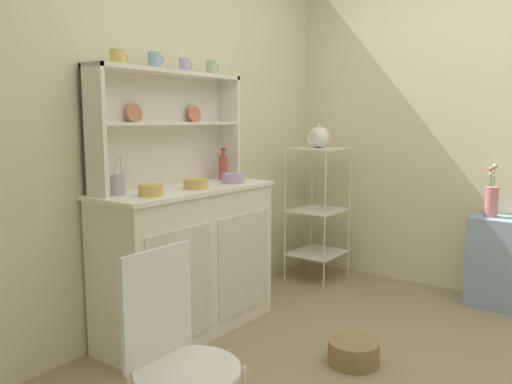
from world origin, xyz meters
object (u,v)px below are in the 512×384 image
Objects in this scene: hutch_cabinet at (188,259)px; wire_chair at (175,347)px; cup_gold_0 at (118,57)px; hutch_shelf_unit at (166,119)px; side_shelf_blue at (506,263)px; floor_basket at (353,352)px; porcelain_teapot at (319,137)px; bowl_mixing_large at (151,190)px; utensil_jar at (118,184)px; jam_bottle at (223,167)px; bakers_rack at (318,202)px; flower_vase at (492,199)px.

wire_chair is (-0.98, -0.90, 0.06)m from hutch_cabinet.
hutch_shelf_unit is at bearing 6.55° from cup_gold_0.
floor_basket is at bearing 160.78° from side_shelf_blue.
porcelain_teapot is (-0.22, 1.36, 0.84)m from side_shelf_blue.
side_shelf_blue is at bearing -39.06° from cup_gold_0.
cup_gold_0 reaches higher than wire_chair.
bowl_mixing_large is 0.18m from utensil_jar.
cup_gold_0 is 0.45× the size of jam_bottle.
cup_gold_0 reaches higher than hutch_shelf_unit.
bakers_rack is 2.49m from wire_chair.
side_shelf_blue is 1.71× the size of flower_vase.
bakers_rack is 1.26m from flower_vase.
hutch_shelf_unit is 0.56m from utensil_jar.
bowl_mixing_large reaches higher than side_shelf_blue.
hutch_cabinet is at bearing -18.38° from cup_gold_0.
porcelain_teapot is at bearing -5.83° from utensil_jar.
cup_gold_0 is at bearing 161.62° from hutch_cabinet.
cup_gold_0 is 2.59m from flower_vase.
flower_vase is (0.22, -1.24, -0.41)m from porcelain_teapot.
hutch_cabinet is 1.88× the size of side_shelf_blue.
wire_chair is at bearing -161.45° from porcelain_teapot.
wire_chair is 6.40× the size of bowl_mixing_large.
bakers_rack is at bearing -4.43° from hutch_cabinet.
bakers_rack is at bearing -11.61° from jam_bottle.
porcelain_teapot is at bearing -1.10° from bowl_mixing_large.
porcelain_teapot is (-0.00, -0.00, 0.52)m from bakers_rack.
floor_basket is (1.21, -0.09, -0.46)m from wire_chair.
side_shelf_blue is 1.61m from porcelain_teapot.
wire_chair is (-2.36, -0.79, -0.11)m from bakers_rack.
hutch_shelf_unit is 1.70m from floor_basket.
wire_chair is 1.12m from bowl_mixing_large.
flower_vase is at bearing -80.05° from porcelain_teapot.
wire_chair reaches higher than floor_basket.
utensil_jar reaches higher than flower_vase.
bakers_rack is at bearing 0.00° from porcelain_teapot.
floor_basket is 1.27× the size of jam_bottle.
bowl_mixing_large is 1.73m from porcelain_teapot.
side_shelf_blue reaches higher than floor_basket.
wire_chair is 2.33× the size of flower_vase.
utensil_jar reaches higher than wire_chair.
cup_gold_0 is at bearing 97.23° from bowl_mixing_large.
side_shelf_blue is at bearing -37.34° from utensil_jar.
hutch_shelf_unit reaches higher than porcelain_teapot.
flower_vase is (0.00, 0.12, 0.43)m from side_shelf_blue.
side_shelf_blue is at bearing -42.70° from hutch_cabinet.
bowl_mixing_large is at bearing 146.65° from flower_vase.
hutch_cabinet is 4.32× the size of floor_basket.
hutch_cabinet is 1.07× the size of hutch_shelf_unit.
bowl_mixing_large is (-0.34, -0.07, 0.46)m from hutch_cabinet.
bowl_mixing_large is at bearing -167.95° from hutch_cabinet.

